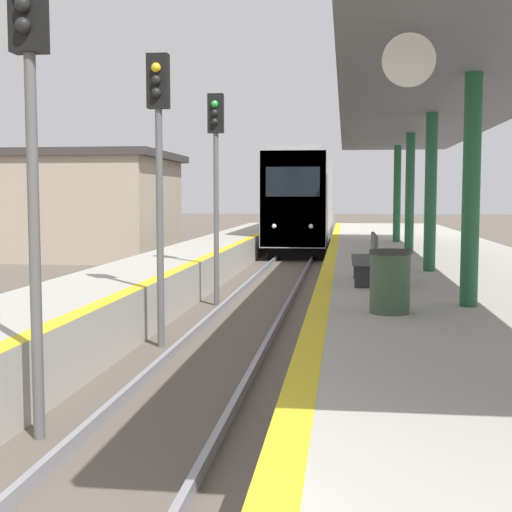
{
  "coord_description": "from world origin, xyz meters",
  "views": [
    {
      "loc": [
        2.01,
        -2.88,
        2.59
      ],
      "look_at": [
        -0.18,
        14.72,
        1.09
      ],
      "focal_mm": 50.0,
      "sensor_mm": 36.0,
      "label": 1
    }
  ],
  "objects_px": {
    "signal_mid": "(159,146)",
    "bench": "(367,257)",
    "train": "(308,200)",
    "trash_bin": "(390,281)",
    "signal_near": "(31,114)",
    "signal_far": "(216,160)"
  },
  "relations": [
    {
      "from": "signal_mid",
      "to": "bench",
      "type": "relative_size",
      "value": 2.85
    },
    {
      "from": "train",
      "to": "signal_mid",
      "type": "distance_m",
      "value": 27.78
    },
    {
      "from": "trash_bin",
      "to": "signal_mid",
      "type": "bearing_deg",
      "value": 154.38
    },
    {
      "from": "signal_near",
      "to": "signal_far",
      "type": "xyz_separation_m",
      "value": [
        0.22,
        9.39,
        0.0
      ]
    },
    {
      "from": "train",
      "to": "trash_bin",
      "type": "bearing_deg",
      "value": -84.88
    },
    {
      "from": "signal_near",
      "to": "trash_bin",
      "type": "distance_m",
      "value": 5.23
    },
    {
      "from": "signal_mid",
      "to": "trash_bin",
      "type": "xyz_separation_m",
      "value": [
        3.74,
        -1.8,
        -2.02
      ]
    },
    {
      "from": "signal_near",
      "to": "train",
      "type": "bearing_deg",
      "value": 87.87
    },
    {
      "from": "signal_near",
      "to": "trash_bin",
      "type": "height_order",
      "value": "signal_near"
    },
    {
      "from": "signal_far",
      "to": "trash_bin",
      "type": "distance_m",
      "value": 7.71
    },
    {
      "from": "train",
      "to": "trash_bin",
      "type": "distance_m",
      "value": 29.66
    },
    {
      "from": "signal_near",
      "to": "trash_bin",
      "type": "bearing_deg",
      "value": 36.99
    },
    {
      "from": "signal_far",
      "to": "bench",
      "type": "distance_m",
      "value": 5.02
    },
    {
      "from": "trash_bin",
      "to": "bench",
      "type": "bearing_deg",
      "value": 93.48
    },
    {
      "from": "train",
      "to": "signal_far",
      "type": "relative_size",
      "value": 4.85
    },
    {
      "from": "signal_mid",
      "to": "trash_bin",
      "type": "distance_m",
      "value": 4.62
    },
    {
      "from": "train",
      "to": "signal_near",
      "type": "bearing_deg",
      "value": -92.13
    },
    {
      "from": "signal_near",
      "to": "bench",
      "type": "height_order",
      "value": "signal_near"
    },
    {
      "from": "signal_mid",
      "to": "bench",
      "type": "height_order",
      "value": "signal_mid"
    },
    {
      "from": "signal_far",
      "to": "trash_bin",
      "type": "bearing_deg",
      "value": -60.81
    },
    {
      "from": "signal_far",
      "to": "trash_bin",
      "type": "relative_size",
      "value": 5.61
    },
    {
      "from": "train",
      "to": "trash_bin",
      "type": "relative_size",
      "value": 27.16
    }
  ]
}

